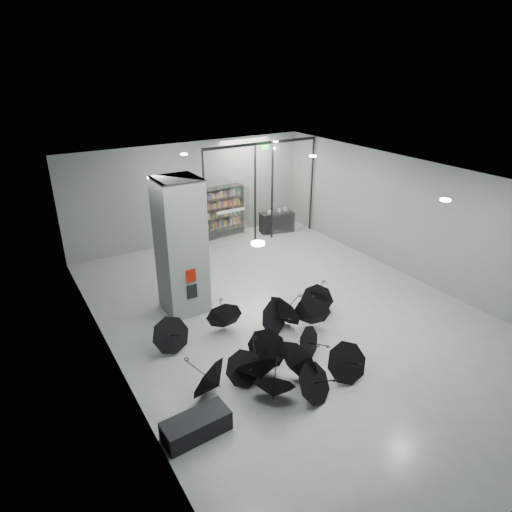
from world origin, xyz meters
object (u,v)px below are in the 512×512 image
column (181,247)px  bench (196,426)px  umbrella_cluster (274,347)px  shop_counter (277,222)px  bookshelf (221,212)px

column → bench: size_ratio=2.94×
column → umbrella_cluster: column is taller
shop_counter → umbrella_cluster: umbrella_cluster is taller
column → bookshelf: size_ratio=1.88×
bench → umbrella_cluster: (2.72, 1.30, 0.09)m
column → umbrella_cluster: bearing=-74.5°
column → bench: 5.36m
bookshelf → umbrella_cluster: (-2.76, -8.18, -0.76)m
shop_counter → umbrella_cluster: bearing=-111.2°
bookshelf → column: bearing=-132.7°
column → bench: bearing=-110.5°
column → umbrella_cluster: size_ratio=0.71×
bench → umbrella_cluster: bearing=22.4°
shop_counter → umbrella_cluster: 8.98m
column → shop_counter: column is taller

